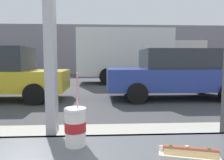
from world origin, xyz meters
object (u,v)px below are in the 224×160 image
Objects in this scene: hotdog_tray_near at (190,154)px; parked_car_blue at (175,73)px; box_truck at (136,54)px; soda_cup_right at (75,126)px.

hotdog_tray_near is 0.05× the size of parked_car_blue.
hotdog_tray_near is 0.04× the size of box_truck.
box_truck reaches higher than hotdog_tray_near.
parked_car_blue reaches higher than soda_cup_right.
box_truck is (-0.51, 5.02, 0.77)m from parked_car_blue.
hotdog_tray_near is (0.45, -0.16, -0.07)m from soda_cup_right.
hotdog_tray_near is at bearing -19.94° from soda_cup_right.
box_truck reaches higher than parked_car_blue.
soda_cup_right is at bearing -112.82° from parked_car_blue.
box_truck is at bearing 79.22° from soda_cup_right.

